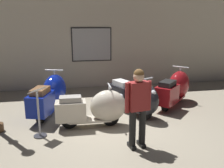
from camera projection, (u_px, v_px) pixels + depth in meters
name	position (u px, v px, depth m)	size (l,w,h in m)	color
ground_plane	(114.00, 131.00, 5.46)	(60.00, 60.00, 0.00)	gray
showroom_back_wall	(93.00, 41.00, 8.92)	(18.00, 0.24, 3.47)	#BCB29E
scooter_0	(51.00, 94.00, 6.50)	(1.06, 1.93, 1.14)	black
scooter_1	(97.00, 108.00, 5.60)	(1.66, 0.55, 1.01)	black
scooter_2	(137.00, 98.00, 6.29)	(1.17, 1.80, 1.07)	black
scooter_3	(176.00, 88.00, 7.15)	(1.66, 1.65, 1.11)	black
visitor_0	(138.00, 103.00, 4.52)	(0.53, 0.29, 1.58)	black
info_stanchion	(39.00, 117.00, 5.09)	(0.38, 0.39, 1.10)	#333338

